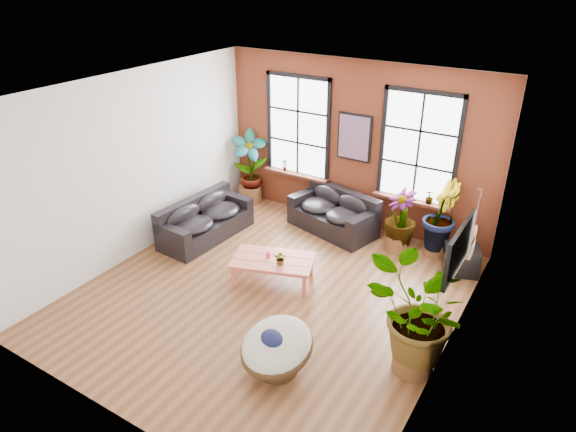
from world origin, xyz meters
name	(u,v)px	position (x,y,z in m)	size (l,w,h in m)	color
room	(273,199)	(0.00, 0.15, 1.75)	(6.04, 6.54, 3.54)	brown
sofa_back	(335,213)	(-0.14, 2.71, 0.39)	(2.03, 1.35, 0.86)	black
sofa_left	(204,220)	(-2.30, 1.01, 0.37)	(1.00, 2.12, 0.82)	black
coffee_table	(273,261)	(-0.17, 0.36, 0.41)	(1.62, 1.24, 0.55)	#E06150
papasan_chair	(276,347)	(1.11, -1.50, 0.40)	(1.33, 1.34, 0.78)	#462F19
poster	(354,137)	(0.00, 3.18, 1.95)	(0.74, 0.06, 0.98)	black
tv_wall_unit	(463,246)	(2.93, 0.60, 1.54)	(0.13, 1.86, 1.20)	black
media_box	(461,260)	(2.61, 2.43, 0.26)	(0.76, 0.70, 0.52)	black
pot_back_left	(250,194)	(-2.50, 2.94, 0.20)	(0.57, 0.57, 0.39)	brown
pot_back_right	(437,246)	(2.05, 2.84, 0.17)	(0.55, 0.55, 0.35)	brown
pot_right_wall	(413,357)	(2.73, -0.47, 0.21)	(0.71, 0.71, 0.42)	brown
pot_mid	(397,242)	(1.32, 2.58, 0.16)	(0.50, 0.50, 0.32)	brown
floor_plant_back_left	(250,164)	(-2.49, 2.93, 0.95)	(0.84, 0.57, 1.60)	#103E11
floor_plant_back_right	(440,215)	(2.02, 2.86, 0.84)	(0.76, 0.61, 1.38)	#103E11
floor_plant_right_wall	(416,317)	(2.70, -0.50, 0.91)	(1.35, 1.17, 1.49)	#103E11
floor_plant_mid	(401,217)	(1.33, 2.62, 0.71)	(0.64, 0.64, 1.14)	#103E11
table_plant	(281,258)	(0.05, 0.28, 0.59)	(0.23, 0.20, 0.25)	#103E11
sill_plant_left	(285,165)	(-1.65, 3.13, 1.04)	(0.14, 0.10, 0.27)	#103E11
sill_plant_right	(429,197)	(1.70, 3.13, 1.04)	(0.15, 0.15, 0.27)	#103E11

